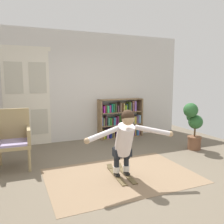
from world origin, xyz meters
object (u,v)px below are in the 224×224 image
(bookshelf, at_px, (120,120))
(person_skier, at_px, (125,139))
(wicker_chair, at_px, (13,137))
(potted_plant, at_px, (193,121))
(skis_pair, at_px, (121,174))

(bookshelf, xyz_separation_m, person_skier, (-1.16, -2.63, 0.19))
(bookshelf, bearing_deg, person_skier, -113.76)
(wicker_chair, relative_size, person_skier, 0.75)
(wicker_chair, bearing_deg, potted_plant, -6.02)
(wicker_chair, xyz_separation_m, person_skier, (1.67, -1.32, 0.11))
(wicker_chair, bearing_deg, person_skier, -38.19)
(potted_plant, bearing_deg, wicker_chair, 173.98)
(potted_plant, xyz_separation_m, skis_pair, (-2.22, -0.72, -0.67))
(person_skier, bearing_deg, bookshelf, 66.24)
(bookshelf, bearing_deg, skis_pair, -115.00)
(potted_plant, bearing_deg, skis_pair, -161.92)
(wicker_chair, distance_m, person_skier, 2.13)
(potted_plant, height_order, skis_pair, potted_plant)
(skis_pair, bearing_deg, bookshelf, 65.00)
(potted_plant, bearing_deg, person_skier, -157.93)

